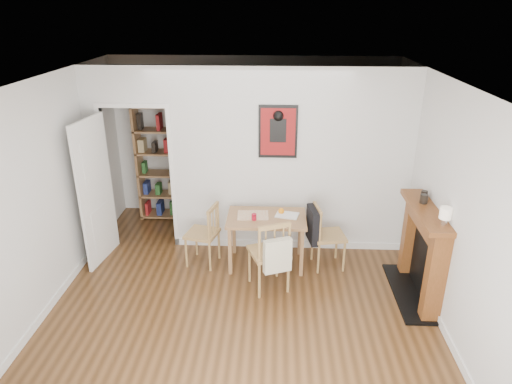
# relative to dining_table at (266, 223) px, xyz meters

# --- Properties ---
(ground) EXTENTS (5.20, 5.20, 0.00)m
(ground) POSITION_rel_dining_table_xyz_m (-0.27, -0.87, -0.63)
(ground) COLOR brown
(ground) RESTS_ON ground
(room_shell) EXTENTS (5.20, 5.20, 5.20)m
(room_shell) POSITION_rel_dining_table_xyz_m (-0.17, 0.48, 0.67)
(room_shell) COLOR silver
(room_shell) RESTS_ON ground
(dining_table) EXTENTS (1.05, 0.67, 0.71)m
(dining_table) POSITION_rel_dining_table_xyz_m (0.00, 0.00, 0.00)
(dining_table) COLOR olive
(dining_table) RESTS_ON ground
(chair_left) EXTENTS (0.53, 0.53, 0.88)m
(chair_left) POSITION_rel_dining_table_xyz_m (-0.87, -0.02, -0.19)
(chair_left) COLOR #A4814C
(chair_left) RESTS_ON ground
(chair_right) EXTENTS (0.57, 0.52, 0.90)m
(chair_right) POSITION_rel_dining_table_xyz_m (0.82, -0.01, -0.16)
(chair_right) COLOR #A4814C
(chair_right) RESTS_ON ground
(chair_front) EXTENTS (0.63, 0.67, 0.98)m
(chair_front) POSITION_rel_dining_table_xyz_m (0.05, -0.57, -0.13)
(chair_front) COLOR #A4814C
(chair_front) RESTS_ON ground
(bookshelf) EXTENTS (0.81, 0.32, 1.92)m
(bookshelf) POSITION_rel_dining_table_xyz_m (-1.72, 1.43, 0.32)
(bookshelf) COLOR olive
(bookshelf) RESTS_ON ground
(fireplace) EXTENTS (0.45, 1.25, 1.16)m
(fireplace) POSITION_rel_dining_table_xyz_m (1.89, -0.62, -0.01)
(fireplace) COLOR brown
(fireplace) RESTS_ON ground
(red_glass) EXTENTS (0.07, 0.07, 0.09)m
(red_glass) POSITION_rel_dining_table_xyz_m (-0.16, -0.10, 0.13)
(red_glass) COLOR maroon
(red_glass) RESTS_ON dining_table
(orange_fruit) EXTENTS (0.08, 0.08, 0.08)m
(orange_fruit) POSITION_rel_dining_table_xyz_m (0.19, 0.11, 0.13)
(orange_fruit) COLOR orange
(orange_fruit) RESTS_ON dining_table
(placemat) EXTENTS (0.43, 0.33, 0.00)m
(placemat) POSITION_rel_dining_table_xyz_m (-0.18, 0.04, 0.09)
(placemat) COLOR beige
(placemat) RESTS_ON dining_table
(notebook) EXTENTS (0.34, 0.28, 0.01)m
(notebook) POSITION_rel_dining_table_xyz_m (0.27, 0.06, 0.09)
(notebook) COLOR silver
(notebook) RESTS_ON dining_table
(mantel_lamp) EXTENTS (0.12, 0.12, 0.20)m
(mantel_lamp) POSITION_rel_dining_table_xyz_m (1.91, -1.02, 0.65)
(mantel_lamp) COLOR silver
(mantel_lamp) RESTS_ON fireplace
(ceramic_jar_a) EXTENTS (0.09, 0.09, 0.11)m
(ceramic_jar_a) POSITION_rel_dining_table_xyz_m (1.86, -0.46, 0.59)
(ceramic_jar_a) COLOR black
(ceramic_jar_a) RESTS_ON fireplace
(ceramic_jar_b) EXTENTS (0.08, 0.08, 0.10)m
(ceramic_jar_b) POSITION_rel_dining_table_xyz_m (1.90, -0.32, 0.58)
(ceramic_jar_b) COLOR black
(ceramic_jar_b) RESTS_ON fireplace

